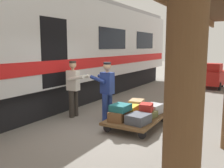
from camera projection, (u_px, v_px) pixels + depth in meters
name	position (u px, v px, depth m)	size (l,w,h in m)	color
ground_plane	(123.00, 129.00, 6.42)	(60.00, 60.00, 0.00)	gray
train_car	(20.00, 49.00, 7.94)	(3.03, 19.84, 4.00)	silver
luggage_cart	(137.00, 118.00, 6.63)	(1.18, 1.93, 0.27)	brown
suitcase_brown_leather	(119.00, 116.00, 6.27)	(0.38, 0.56, 0.24)	brown
suitcase_gray_aluminum	(153.00, 109.00, 6.93)	(0.40, 0.51, 0.26)	#9EA0A5
suitcase_slate_roller	(138.00, 119.00, 6.02)	(0.46, 0.54, 0.23)	#4C515B
suitcase_navy_fabric	(136.00, 108.00, 7.19)	(0.38, 0.45, 0.17)	navy
suitcase_yellow_case	(128.00, 110.00, 6.73)	(0.49, 0.52, 0.28)	gold
suitcase_olive_duffel	(146.00, 115.00, 6.48)	(0.39, 0.59, 0.17)	brown
suitcase_red_plastic	(146.00, 108.00, 6.44)	(0.31, 0.37, 0.22)	#AD231E
suitcase_teal_softside	(121.00, 108.00, 6.25)	(0.42, 0.48, 0.17)	#1E666B
suitcase_tan_vintage	(137.00, 103.00, 7.16)	(0.36, 0.48, 0.16)	tan
porter_in_overalls	(107.00, 90.00, 6.95)	(0.71, 0.51, 1.70)	navy
porter_by_door	(74.00, 87.00, 7.45)	(0.68, 0.44, 1.70)	#332D28
baggage_tug	(212.00, 76.00, 12.75)	(1.30, 1.82, 1.30)	#B21E19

